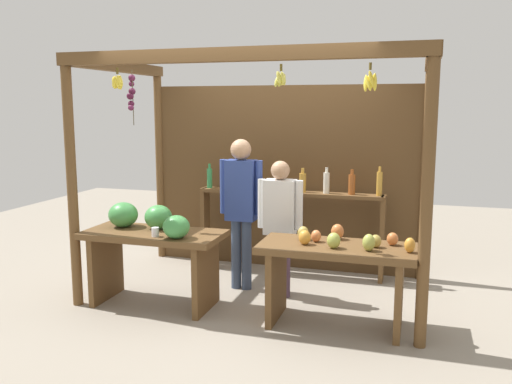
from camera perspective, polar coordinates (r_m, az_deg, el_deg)
The scene contains 7 objects.
ground_plane at distance 5.97m, azimuth 0.53°, elevation -10.43°, with size 12.00×12.00×0.00m, color gray.
market_stall at distance 6.10m, azimuth 1.75°, elevation 3.78°, with size 3.46×1.98×2.50m.
fruit_counter_left at distance 5.51m, azimuth -11.03°, elevation -5.02°, with size 1.40×0.67×1.02m.
fruit_counter_right at distance 4.96m, azimuth 8.63°, elevation -7.61°, with size 1.40×0.64×0.91m.
bottle_shelf_unit at distance 6.38m, azimuth 3.67°, elevation -1.57°, with size 2.22×0.22×1.34m.
vendor_man at distance 5.80m, azimuth -1.60°, elevation -0.85°, with size 0.48×0.22×1.65m.
vendor_woman at distance 5.59m, azimuth 2.56°, elevation -2.71°, with size 0.48×0.20×1.45m.
Camera 1 is at (1.59, -5.40, 2.00)m, focal length 37.63 mm.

